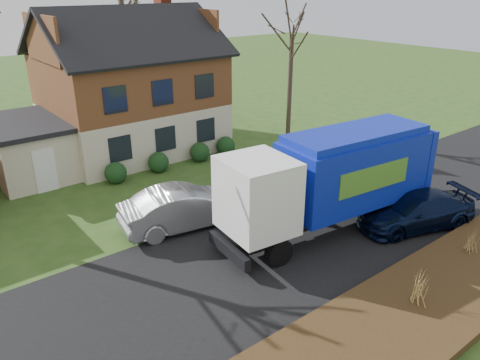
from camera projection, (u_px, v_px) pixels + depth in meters
ground at (261, 257)px, 17.03m from camera, size 120.00×120.00×0.00m
road at (261, 256)px, 17.02m from camera, size 80.00×7.00×0.02m
mulch_verge at (384, 332)px, 13.13m from camera, size 80.00×3.50×0.30m
main_house at (122, 82)px, 26.37m from camera, size 12.95×8.95×9.26m
garbage_truck at (335, 176)px, 18.12m from camera, size 9.50×3.43×3.98m
silver_sedan at (185, 207)px, 18.84m from camera, size 5.41×2.66×1.71m
navy_wagon at (416, 211)px, 18.87m from camera, size 5.29×3.49×1.42m
tree_front_east at (293, 19)px, 27.64m from camera, size 3.20×3.20×8.89m
grass_clump_mid at (419, 288)px, 13.90m from camera, size 0.39×0.32×1.08m
grass_clump_east at (472, 241)px, 16.63m from camera, size 0.35×0.29×0.88m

